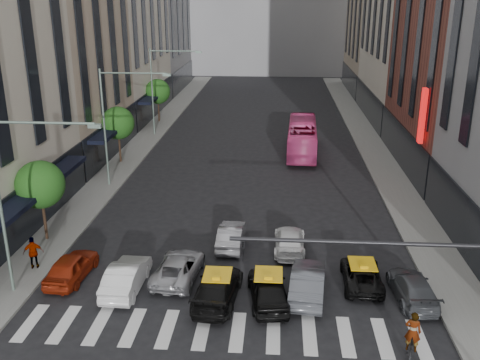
% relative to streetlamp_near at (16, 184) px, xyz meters
% --- Properties ---
extents(ground, '(160.00, 160.00, 0.00)m').
position_rel_streetlamp_near_xyz_m(ground, '(10.04, -4.00, -5.90)').
color(ground, black).
rests_on(ground, ground).
extents(sidewalk_left, '(3.00, 96.00, 0.15)m').
position_rel_streetlamp_near_xyz_m(sidewalk_left, '(-1.46, 26.00, -5.83)').
color(sidewalk_left, slate).
rests_on(sidewalk_left, ground).
extents(sidewalk_right, '(3.00, 96.00, 0.15)m').
position_rel_streetlamp_near_xyz_m(sidewalk_right, '(21.54, 26.00, -5.83)').
color(sidewalk_right, slate).
rests_on(sidewalk_right, ground).
extents(building_left_b, '(8.00, 16.00, 24.00)m').
position_rel_streetlamp_near_xyz_m(building_left_b, '(-6.96, 24.00, 6.10)').
color(building_left_b, tan).
rests_on(building_left_b, ground).
extents(building_right_b, '(8.00, 18.00, 26.00)m').
position_rel_streetlamp_near_xyz_m(building_right_b, '(27.04, 23.00, 7.10)').
color(building_right_b, brown).
rests_on(building_right_b, ground).
extents(tree_near, '(2.88, 2.88, 4.95)m').
position_rel_streetlamp_near_xyz_m(tree_near, '(-1.76, 6.00, -2.25)').
color(tree_near, black).
rests_on(tree_near, sidewalk_left).
extents(tree_mid, '(2.88, 2.88, 4.95)m').
position_rel_streetlamp_near_xyz_m(tree_mid, '(-1.76, 22.00, -2.25)').
color(tree_mid, black).
rests_on(tree_mid, sidewalk_left).
extents(tree_far, '(2.88, 2.88, 4.95)m').
position_rel_streetlamp_near_xyz_m(tree_far, '(-1.76, 38.00, -2.25)').
color(tree_far, black).
rests_on(tree_far, sidewalk_left).
extents(streetlamp_near, '(5.38, 0.25, 9.00)m').
position_rel_streetlamp_near_xyz_m(streetlamp_near, '(0.00, 0.00, 0.00)').
color(streetlamp_near, gray).
rests_on(streetlamp_near, sidewalk_left).
extents(streetlamp_mid, '(5.38, 0.25, 9.00)m').
position_rel_streetlamp_near_xyz_m(streetlamp_mid, '(0.00, 16.00, 0.00)').
color(streetlamp_mid, gray).
rests_on(streetlamp_mid, sidewalk_left).
extents(streetlamp_far, '(5.38, 0.25, 9.00)m').
position_rel_streetlamp_near_xyz_m(streetlamp_far, '(0.00, 32.00, 0.00)').
color(streetlamp_far, gray).
rests_on(streetlamp_far, sidewalk_left).
extents(traffic_signal, '(10.10, 0.20, 6.00)m').
position_rel_streetlamp_near_xyz_m(traffic_signal, '(17.74, -5.00, -1.43)').
color(traffic_signal, black).
rests_on(traffic_signal, ground).
extents(liberty_sign, '(0.30, 0.70, 4.00)m').
position_rel_streetlamp_near_xyz_m(liberty_sign, '(22.64, 16.00, 0.10)').
color(liberty_sign, red).
rests_on(liberty_sign, ground).
extents(car_red, '(1.95, 4.26, 1.42)m').
position_rel_streetlamp_near_xyz_m(car_red, '(1.50, 1.61, -5.20)').
color(car_red, maroon).
rests_on(car_red, ground).
extents(car_white_front, '(1.65, 4.51, 1.48)m').
position_rel_streetlamp_near_xyz_m(car_white_front, '(4.70, 0.76, -5.17)').
color(car_white_front, silver).
rests_on(car_white_front, ground).
extents(car_silver, '(2.55, 4.82, 1.29)m').
position_rel_streetlamp_near_xyz_m(car_silver, '(7.14, 2.06, -5.26)').
color(car_silver, '#A4A4A9').
rests_on(car_silver, ground).
extents(taxi_left, '(2.41, 5.05, 1.42)m').
position_rel_streetlamp_near_xyz_m(taxi_left, '(9.46, 0.02, -5.19)').
color(taxi_left, black).
rests_on(taxi_left, ground).
extents(taxi_center, '(2.37, 4.63, 1.51)m').
position_rel_streetlamp_near_xyz_m(taxi_center, '(11.94, 0.07, -5.15)').
color(taxi_center, black).
rests_on(taxi_center, ground).
extents(car_grey_mid, '(2.10, 4.82, 1.54)m').
position_rel_streetlamp_near_xyz_m(car_grey_mid, '(13.90, 0.85, -5.13)').
color(car_grey_mid, '#46494F').
rests_on(car_grey_mid, ground).
extents(taxi_right, '(2.05, 4.27, 1.17)m').
position_rel_streetlamp_near_xyz_m(taxi_right, '(16.74, 2.11, -5.32)').
color(taxi_right, black).
rests_on(taxi_right, ground).
extents(car_grey_curb, '(2.04, 4.51, 1.28)m').
position_rel_streetlamp_near_xyz_m(car_grey_curb, '(19.04, 0.84, -5.26)').
color(car_grey_curb, '#46494E').
rests_on(car_grey_curb, ground).
extents(car_row2_left, '(1.53, 4.16, 1.36)m').
position_rel_streetlamp_near_xyz_m(car_row2_left, '(9.59, 6.12, -5.22)').
color(car_row2_left, gray).
rests_on(car_row2_left, ground).
extents(car_row2_right, '(1.82, 4.38, 1.27)m').
position_rel_streetlamp_near_xyz_m(car_row2_right, '(13.07, 5.76, -5.27)').
color(car_row2_right, white).
rests_on(car_row2_right, ground).
extents(bus, '(3.01, 11.04, 3.05)m').
position_rel_streetlamp_near_xyz_m(bus, '(14.53, 26.41, -4.38)').
color(bus, '#DF4188').
rests_on(bus, ground).
extents(motorcycle, '(1.05, 1.81, 0.90)m').
position_rel_streetlamp_near_xyz_m(motorcycle, '(17.99, -3.61, -5.46)').
color(motorcycle, black).
rests_on(motorcycle, ground).
extents(rider, '(0.76, 0.60, 1.82)m').
position_rel_streetlamp_near_xyz_m(rider, '(17.99, -3.61, -4.10)').
color(rider, gray).
rests_on(rider, motorcycle).
extents(pedestrian_far, '(1.16, 0.75, 1.83)m').
position_rel_streetlamp_near_xyz_m(pedestrian_far, '(-0.86, 2.34, -4.84)').
color(pedestrian_far, gray).
rests_on(pedestrian_far, sidewalk_left).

